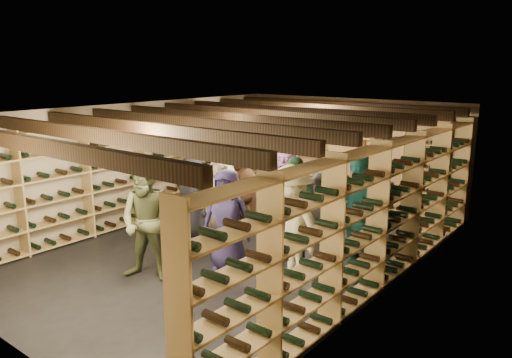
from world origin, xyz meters
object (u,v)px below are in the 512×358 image
object	(u,v)px
crate_loose	(368,216)
crate_stack_left	(254,200)
person_7	(218,207)
person_6	(227,220)
person_0	(193,198)
person_2	(148,222)
person_12	(323,221)
person_5	(241,184)
person_9	(220,184)
person_10	(294,208)
crate_stack_right	(324,213)
person_11	(285,187)
person_3	(292,223)
person_8	(370,217)
person_4	(357,217)

from	to	relation	value
crate_loose	crate_stack_left	bearing A→B (deg)	-148.91
crate_stack_left	person_7	bearing A→B (deg)	-66.23
person_6	person_7	size ratio (longest dim) A/B	0.97
person_0	person_2	world-z (taller)	person_2
person_12	person_2	bearing A→B (deg)	-120.75
crate_stack_left	person_5	xyz separation A→B (m)	(0.05, -0.47, 0.45)
person_9	person_0	bearing A→B (deg)	-97.41
person_6	person_10	size ratio (longest dim) A/B	0.93
crate_stack_right	person_11	distance (m)	1.22
person_0	person_6	world-z (taller)	person_6
person_0	person_5	xyz separation A→B (m)	(0.03, 1.31, 0.02)
crate_stack_left	person_5	bearing A→B (deg)	-84.16
person_9	person_3	bearing A→B (deg)	-9.56
person_5	person_9	distance (m)	0.82
crate_stack_left	person_5	world-z (taller)	person_5
person_5	person_10	size ratio (longest dim) A/B	0.92
person_2	person_8	distance (m)	3.42
person_6	person_10	distance (m)	1.16
person_7	person_4	bearing A→B (deg)	20.75
person_3	person_7	xyz separation A→B (m)	(-1.51, 0.04, -0.04)
person_8	person_9	world-z (taller)	person_9
person_6	person_11	xyz separation A→B (m)	(-0.40, 2.11, 0.05)
crate_loose	person_12	bearing A→B (deg)	-78.51
crate_stack_left	crate_loose	bearing A→B (deg)	31.09
crate_stack_left	person_4	xyz separation A→B (m)	(3.16, -1.50, 0.60)
person_8	person_10	world-z (taller)	person_10
person_7	person_8	world-z (taller)	person_7
person_2	person_3	world-z (taller)	person_2
crate_loose	person_4	world-z (taller)	person_4
crate_stack_left	crate_loose	distance (m)	2.41
crate_stack_left	person_2	size ratio (longest dim) A/B	0.38
person_0	person_10	distance (m)	2.03
crate_loose	person_11	bearing A→B (deg)	-121.48
person_6	person_12	distance (m)	1.49
person_3	person_4	world-z (taller)	person_4
person_7	person_12	size ratio (longest dim) A/B	1.05
crate_loose	person_5	bearing A→B (deg)	-139.58
person_5	person_6	size ratio (longest dim) A/B	0.99
crate_loose	person_8	bearing A→B (deg)	-64.15
person_3	person_6	distance (m)	1.03
crate_stack_right	crate_loose	bearing A→B (deg)	43.97
crate_loose	person_7	size ratio (longest dim) A/B	0.30
crate_loose	person_12	size ratio (longest dim) A/B	0.32
crate_stack_right	person_3	world-z (taller)	person_3
crate_stack_right	person_10	bearing A→B (deg)	-72.82
person_7	person_12	bearing A→B (deg)	24.20
person_8	person_9	distance (m)	2.93
crate_loose	person_0	distance (m)	3.70
person_8	person_11	distance (m)	2.13
person_8	person_10	distance (m)	1.21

